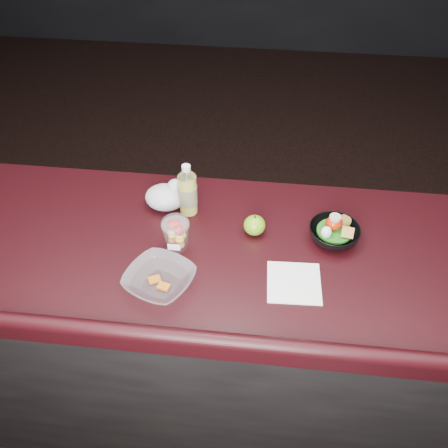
{
  "coord_description": "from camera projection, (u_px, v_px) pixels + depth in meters",
  "views": [
    {
      "loc": [
        0.17,
        -0.79,
        2.19
      ],
      "look_at": [
        0.04,
        0.33,
        1.1
      ],
      "focal_mm": 40.0,
      "sensor_mm": 36.0,
      "label": 1
    }
  ],
  "objects": [
    {
      "name": "room_shell",
      "position": [
        177.0,
        44.0,
        0.83
      ],
      "size": [
        8.0,
        8.0,
        8.0
      ],
      "color": "black",
      "rests_on": "ground"
    },
    {
      "name": "counter",
      "position": [
        212.0,
        336.0,
        1.96
      ],
      "size": [
        4.06,
        0.71,
        1.02
      ],
      "color": "black",
      "rests_on": "ground"
    },
    {
      "name": "lemonade_bottle",
      "position": [
        188.0,
        193.0,
        1.68
      ],
      "size": [
        0.06,
        0.06,
        0.2
      ],
      "color": "gold",
      "rests_on": "counter"
    },
    {
      "name": "fruit_cup",
      "position": [
        176.0,
        233.0,
        1.56
      ],
      "size": [
        0.09,
        0.09,
        0.13
      ],
      "color": "white",
      "rests_on": "counter"
    },
    {
      "name": "green_apple",
      "position": [
        254.0,
        225.0,
        1.63
      ],
      "size": [
        0.07,
        0.07,
        0.08
      ],
      "color": "#467E0E",
      "rests_on": "counter"
    },
    {
      "name": "plastic_bag",
      "position": [
        167.0,
        196.0,
        1.72
      ],
      "size": [
        0.14,
        0.11,
        0.1
      ],
      "color": "silver",
      "rests_on": "counter"
    },
    {
      "name": "snack_bowl",
      "position": [
        334.0,
        232.0,
        1.61
      ],
      "size": [
        0.2,
        0.2,
        0.09
      ],
      "rotation": [
        0.0,
        0.0,
        0.25
      ],
      "color": "black",
      "rests_on": "counter"
    },
    {
      "name": "takeout_bowl",
      "position": [
        160.0,
        280.0,
        1.48
      ],
      "size": [
        0.26,
        0.26,
        0.05
      ],
      "rotation": [
        0.0,
        0.0,
        -0.4
      ],
      "color": "silver",
      "rests_on": "counter"
    },
    {
      "name": "paper_napkin",
      "position": [
        294.0,
        283.0,
        1.5
      ],
      "size": [
        0.17,
        0.17,
        0.0
      ],
      "primitive_type": "cube",
      "rotation": [
        0.0,
        0.0,
        0.04
      ],
      "color": "white",
      "rests_on": "counter"
    }
  ]
}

